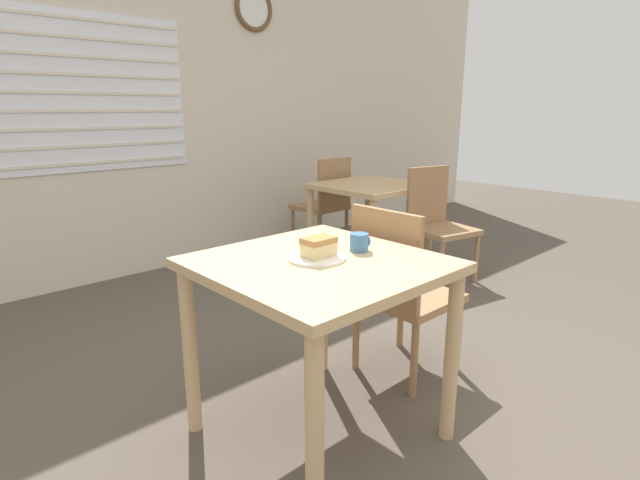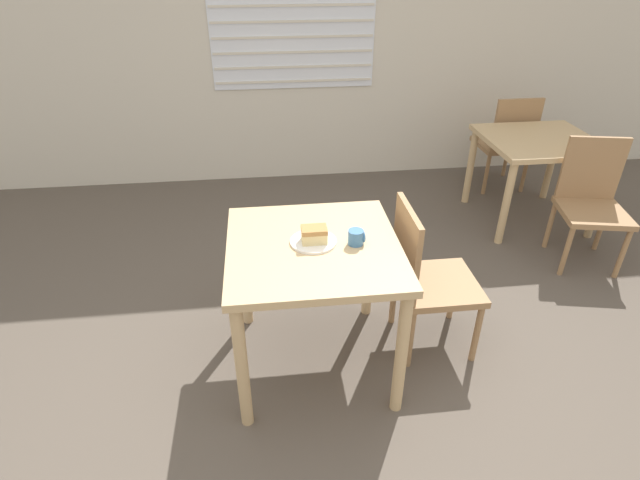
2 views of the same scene
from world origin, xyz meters
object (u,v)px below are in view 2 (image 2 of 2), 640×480
at_px(chair_near_window, 426,276).
at_px(chair_far_corner, 591,199).
at_px(dining_table_far, 538,152).
at_px(chair_far_opposite, 506,140).
at_px(cake_slice, 314,235).
at_px(coffee_mug, 356,237).
at_px(dining_table_near, 314,265).
at_px(plate, 313,241).

bearing_deg(chair_near_window, chair_far_corner, -62.05).
height_order(dining_table_far, chair_far_opposite, chair_far_opposite).
height_order(cake_slice, coffee_mug, cake_slice).
bearing_deg(dining_table_far, coffee_mug, -139.69).
relative_size(dining_table_near, chair_far_corner, 0.98).
relative_size(chair_near_window, cake_slice, 7.15).
bearing_deg(chair_near_window, coffee_mug, 103.92).
xyz_separation_m(chair_near_window, chair_far_corner, (1.45, 0.77, 0.00)).
relative_size(chair_near_window, coffee_mug, 10.71).
bearing_deg(chair_far_opposite, dining_table_near, 45.17).
relative_size(dining_table_far, chair_near_window, 0.96).
bearing_deg(chair_far_corner, dining_table_near, -145.75).
bearing_deg(cake_slice, plate, 110.74).
distance_m(dining_table_near, cake_slice, 0.17).
relative_size(dining_table_far, plate, 3.70).
distance_m(chair_near_window, coffee_mug, 0.55).
relative_size(dining_table_near, dining_table_far, 1.02).
bearing_deg(dining_table_far, plate, -143.53).
distance_m(dining_table_near, chair_far_corner, 2.25).
xyz_separation_m(chair_far_corner, chair_far_opposite, (-0.08, 1.23, 0.00)).
distance_m(dining_table_far, coffee_mug, 2.30).
height_order(dining_table_near, chair_far_corner, chair_far_corner).
relative_size(dining_table_near, cake_slice, 6.99).
bearing_deg(coffee_mug, dining_table_far, 40.31).
bearing_deg(dining_table_far, chair_far_corner, -79.45).
relative_size(dining_table_near, coffee_mug, 10.47).
xyz_separation_m(chair_far_corner, plate, (-2.07, -0.83, 0.30)).
bearing_deg(chair_far_opposite, dining_table_far, 85.43).
xyz_separation_m(dining_table_near, plate, (0.00, 0.02, 0.13)).
xyz_separation_m(dining_table_near, dining_table_far, (1.96, 1.47, -0.05)).
relative_size(dining_table_near, chair_far_opposite, 0.98).
relative_size(plate, cake_slice, 1.86).
bearing_deg(chair_near_window, chair_far_opposite, -34.53).
distance_m(dining_table_far, chair_near_window, 1.92).
relative_size(dining_table_far, chair_far_corner, 0.96).
bearing_deg(plate, cake_slice, -69.26).
bearing_deg(coffee_mug, chair_far_corner, 25.04).
distance_m(dining_table_near, chair_near_window, 0.66).
xyz_separation_m(dining_table_near, chair_near_window, (0.63, 0.08, -0.18)).
distance_m(dining_table_near, chair_far_opposite, 2.89).
relative_size(chair_far_corner, chair_far_opposite, 1.00).
distance_m(chair_near_window, cake_slice, 0.72).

